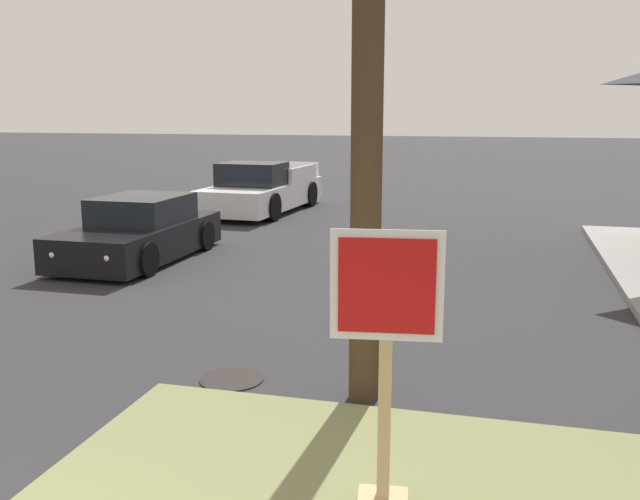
{
  "coord_description": "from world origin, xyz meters",
  "views": [
    {
      "loc": [
        3.29,
        -2.39,
        2.9
      ],
      "look_at": [
        1.42,
        4.71,
        1.44
      ],
      "focal_mm": 39.4,
      "sensor_mm": 36.0,
      "label": 1
    }
  ],
  "objects_px": {
    "manhole_cover": "(232,379)",
    "parked_sedan_black": "(140,233)",
    "pickup_truck_white": "(261,191)",
    "stop_sign": "(385,376)"
  },
  "relations": [
    {
      "from": "stop_sign",
      "to": "parked_sedan_black",
      "type": "distance_m",
      "value": 9.86
    },
    {
      "from": "parked_sedan_black",
      "to": "pickup_truck_white",
      "type": "height_order",
      "value": "pickup_truck_white"
    },
    {
      "from": "stop_sign",
      "to": "parked_sedan_black",
      "type": "xyz_separation_m",
      "value": [
        -6.16,
        7.68,
        -0.54
      ]
    },
    {
      "from": "manhole_cover",
      "to": "parked_sedan_black",
      "type": "height_order",
      "value": "parked_sedan_black"
    },
    {
      "from": "stop_sign",
      "to": "parked_sedan_black",
      "type": "bearing_deg",
      "value": 128.75
    },
    {
      "from": "parked_sedan_black",
      "to": "pickup_truck_white",
      "type": "xyz_separation_m",
      "value": [
        0.12,
        6.85,
        0.08
      ]
    },
    {
      "from": "pickup_truck_white",
      "to": "parked_sedan_black",
      "type": "bearing_deg",
      "value": -90.98
    },
    {
      "from": "parked_sedan_black",
      "to": "pickup_truck_white",
      "type": "bearing_deg",
      "value": 89.02
    },
    {
      "from": "manhole_cover",
      "to": "parked_sedan_black",
      "type": "xyz_separation_m",
      "value": [
        -4.12,
        5.49,
        0.53
      ]
    },
    {
      "from": "stop_sign",
      "to": "manhole_cover",
      "type": "bearing_deg",
      "value": 133.08
    }
  ]
}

